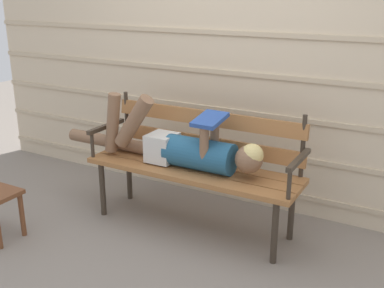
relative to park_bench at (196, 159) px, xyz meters
name	(u,v)px	position (x,y,z in m)	size (l,w,h in m)	color
ground_plane	(181,236)	(0.00, -0.23, -0.52)	(12.00, 12.00, 0.00)	gray
house_siding	(230,72)	(0.00, 0.56, 0.56)	(5.02, 0.08, 2.15)	beige
park_bench	(196,159)	(0.00, 0.00, 0.00)	(1.60, 0.46, 0.91)	#9E6638
reclining_person	(179,146)	(-0.10, -0.07, 0.10)	(1.73, 0.26, 0.51)	#23567A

